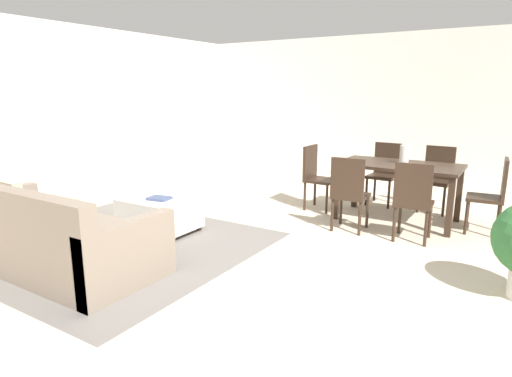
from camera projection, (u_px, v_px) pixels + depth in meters
The scene contains 15 objects.
ground_plane at pixel (286, 279), 3.97m from camera, with size 10.80×10.80×0.00m, color beige.
wall_back at pixel (419, 110), 7.80m from camera, with size 9.00×0.12×2.70m, color silver.
wall_left at pixel (35, 114), 6.42m from camera, with size 0.12×11.00×2.70m, color silver.
area_rug at pixel (114, 245), 4.85m from camera, with size 3.00×2.80×0.01m, color slate.
couch at pixel (48, 238), 4.22m from camera, with size 2.30×0.99×0.86m.
ottoman_table at pixel (159, 213), 5.33m from camera, with size 0.98×0.56×0.38m.
dining_table at pixel (399, 171), 5.65m from camera, with size 1.52×0.85×0.76m.
dining_chair_near_left at pixel (349, 190), 5.21m from camera, with size 0.42×0.42×0.92m.
dining_chair_near_right at pixel (413, 198), 4.85m from camera, with size 0.43×0.43×0.92m.
dining_chair_far_left at pixel (385, 170), 6.52m from camera, with size 0.42×0.42×0.92m.
dining_chair_far_right at pixel (437, 175), 6.14m from camera, with size 0.42×0.42×0.92m.
dining_chair_head_east at pixel (494, 192), 5.13m from camera, with size 0.43×0.43×0.92m.
dining_chair_head_west at pixel (316, 174), 6.24m from camera, with size 0.40×0.40×0.92m.
vase_centerpiece at pixel (404, 155), 5.60m from camera, with size 0.12×0.12×0.24m, color silver.
book_on_ottoman at pixel (159, 198), 5.31m from camera, with size 0.26×0.20×0.03m, color #3F4C72.
Camera 1 is at (1.73, -3.27, 1.70)m, focal length 30.45 mm.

